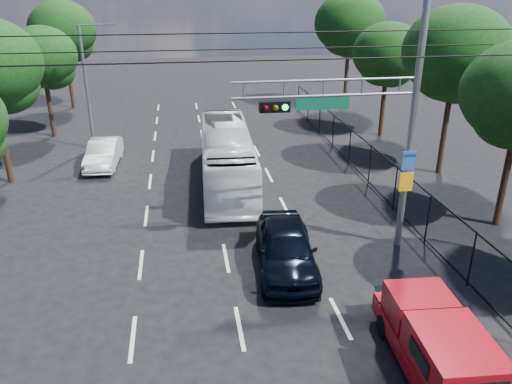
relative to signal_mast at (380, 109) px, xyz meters
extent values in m
cube|color=beige|center=(-8.28, -3.99, -5.24)|extent=(0.12, 2.00, 0.01)
cube|color=beige|center=(-8.28, 0.01, -5.24)|extent=(0.12, 2.00, 0.01)
cube|color=beige|center=(-8.28, 4.01, -5.24)|extent=(0.12, 2.00, 0.01)
cube|color=beige|center=(-8.28, 8.01, -5.24)|extent=(0.12, 2.00, 0.01)
cube|color=beige|center=(-8.28, 12.01, -5.24)|extent=(0.12, 2.00, 0.01)
cube|color=beige|center=(-8.28, 16.01, -5.24)|extent=(0.12, 2.00, 0.01)
cube|color=beige|center=(-8.28, 20.01, -5.24)|extent=(0.12, 2.00, 0.01)
cube|color=beige|center=(-8.28, 24.01, -5.24)|extent=(0.12, 2.00, 0.01)
cube|color=beige|center=(-5.28, -3.99, -5.24)|extent=(0.12, 2.00, 0.01)
cube|color=beige|center=(-5.28, 0.01, -5.24)|extent=(0.12, 2.00, 0.01)
cube|color=beige|center=(-5.28, 4.01, -5.24)|extent=(0.12, 2.00, 0.01)
cube|color=beige|center=(-5.28, 8.01, -5.24)|extent=(0.12, 2.00, 0.01)
cube|color=beige|center=(-5.28, 12.01, -5.24)|extent=(0.12, 2.00, 0.01)
cube|color=beige|center=(-5.28, 16.01, -5.24)|extent=(0.12, 2.00, 0.01)
cube|color=beige|center=(-5.28, 20.01, -5.24)|extent=(0.12, 2.00, 0.01)
cube|color=beige|center=(-5.28, 24.01, -5.24)|extent=(0.12, 2.00, 0.01)
cube|color=beige|center=(-2.28, -3.99, -5.24)|extent=(0.12, 2.00, 0.01)
cube|color=beige|center=(-2.28, 0.01, -5.24)|extent=(0.12, 2.00, 0.01)
cube|color=beige|center=(-2.28, 4.01, -5.24)|extent=(0.12, 2.00, 0.01)
cube|color=beige|center=(-2.28, 8.01, -5.24)|extent=(0.12, 2.00, 0.01)
cube|color=beige|center=(-2.28, 12.01, -5.24)|extent=(0.12, 2.00, 0.01)
cube|color=beige|center=(-2.28, 16.01, -5.24)|extent=(0.12, 2.00, 0.01)
cube|color=beige|center=(-2.28, 20.01, -5.24)|extent=(0.12, 2.00, 0.01)
cube|color=beige|center=(-2.28, 24.01, -5.24)|extent=(0.12, 2.00, 0.01)
cylinder|color=slate|center=(1.22, 0.01, -0.49)|extent=(0.24, 0.24, 9.50)
cylinder|color=slate|center=(-1.88, 0.01, 1.01)|extent=(6.20, 0.08, 0.08)
cylinder|color=slate|center=(-1.88, 0.01, 0.51)|extent=(6.20, 0.08, 0.08)
cube|color=black|center=(-3.58, 0.01, 0.21)|extent=(1.00, 0.28, 0.35)
sphere|color=#3F0505|center=(-3.90, -0.14, 0.21)|extent=(0.20, 0.20, 0.20)
sphere|color=#4C3805|center=(-3.58, -0.14, 0.21)|extent=(0.20, 0.20, 0.20)
sphere|color=#0CE533|center=(-3.26, -0.14, 0.21)|extent=(0.20, 0.20, 0.20)
cube|color=#0C5436|center=(-1.98, 0.01, 0.26)|extent=(1.80, 0.05, 0.40)
cube|color=#2557AD|center=(1.20, -0.13, -1.84)|extent=(0.50, 0.04, 0.70)
cube|color=#FFAD0D|center=(1.20, -0.13, -2.64)|extent=(0.50, 0.04, 0.70)
cylinder|color=slate|center=(0.62, 0.01, 0.76)|extent=(0.05, 0.05, 0.50)
cylinder|color=slate|center=(-0.68, 0.01, 0.76)|extent=(0.05, 0.05, 0.50)
cylinder|color=slate|center=(-1.98, 0.01, 0.76)|extent=(0.05, 0.05, 0.50)
cylinder|color=slate|center=(-3.28, 0.01, 0.76)|extent=(0.05, 0.05, 0.50)
cylinder|color=slate|center=(-4.58, 0.01, 0.76)|extent=(0.05, 0.05, 0.50)
cylinder|color=slate|center=(-11.78, 14.01, -1.74)|extent=(0.18, 0.18, 7.00)
cylinder|color=slate|center=(-10.98, 14.01, 1.76)|extent=(1.60, 0.09, 0.09)
cube|color=slate|center=(-10.08, 14.01, 1.76)|extent=(0.60, 0.22, 0.15)
cylinder|color=black|center=(-5.28, -1.99, 1.96)|extent=(22.00, 0.04, 0.04)
cylinder|color=black|center=(-5.28, 1.51, 2.36)|extent=(22.00, 0.04, 0.04)
cylinder|color=black|center=(-5.28, 3.01, 1.66)|extent=(22.00, 0.04, 0.04)
cube|color=black|center=(2.32, 4.01, -3.29)|extent=(0.04, 34.00, 0.06)
cube|color=black|center=(2.32, 4.01, -5.09)|extent=(0.04, 34.00, 0.06)
cylinder|color=black|center=(2.32, -2.99, -4.24)|extent=(0.06, 0.06, 2.00)
cylinder|color=black|center=(2.32, 0.01, -4.24)|extent=(0.06, 0.06, 2.00)
cylinder|color=black|center=(2.32, 3.01, -4.24)|extent=(0.06, 0.06, 2.00)
cylinder|color=black|center=(2.32, 6.01, -4.24)|extent=(0.06, 0.06, 2.00)
cylinder|color=black|center=(2.32, 9.01, -4.24)|extent=(0.06, 0.06, 2.00)
cylinder|color=black|center=(2.32, 12.01, -4.24)|extent=(0.06, 0.06, 2.00)
cylinder|color=black|center=(2.32, 15.01, -4.24)|extent=(0.06, 0.06, 2.00)
cylinder|color=black|center=(2.32, 18.01, -4.24)|extent=(0.06, 0.06, 2.00)
cylinder|color=black|center=(2.32, 21.01, -4.24)|extent=(0.06, 0.06, 2.00)
cylinder|color=black|center=(5.92, 1.01, -3.14)|extent=(0.28, 0.28, 4.20)
cylinder|color=black|center=(6.52, 7.01, -2.86)|extent=(0.28, 0.28, 4.76)
ellipsoid|color=black|center=(6.52, 7.01, 0.88)|extent=(5.10, 5.10, 4.33)
ellipsoid|color=black|center=(6.92, 7.31, -0.31)|extent=(3.40, 3.40, 2.72)
ellipsoid|color=black|center=(6.17, 6.81, -0.14)|extent=(3.23, 3.23, 2.58)
cylinder|color=black|center=(6.12, 14.01, -3.23)|extent=(0.28, 0.28, 4.03)
ellipsoid|color=black|center=(6.12, 14.01, -0.06)|extent=(4.32, 4.32, 3.67)
ellipsoid|color=black|center=(6.52, 14.31, -1.07)|extent=(2.88, 2.88, 2.30)
ellipsoid|color=black|center=(5.77, 13.81, -0.92)|extent=(2.74, 2.74, 2.19)
cylinder|color=black|center=(6.32, 22.01, -2.78)|extent=(0.28, 0.28, 4.93)
ellipsoid|color=black|center=(6.32, 22.01, 1.09)|extent=(5.28, 5.28, 4.49)
ellipsoid|color=black|center=(6.72, 22.31, -0.14)|extent=(3.52, 3.52, 2.82)
ellipsoid|color=black|center=(5.97, 21.81, 0.04)|extent=(3.34, 3.34, 2.68)
cylinder|color=black|center=(-15.08, 9.01, -3.00)|extent=(0.28, 0.28, 4.48)
ellipsoid|color=black|center=(-14.68, 9.31, -0.60)|extent=(3.20, 3.20, 2.56)
cylinder|color=black|center=(-14.68, 17.01, -3.28)|extent=(0.28, 0.28, 3.92)
ellipsoid|color=black|center=(-14.68, 17.01, -0.20)|extent=(4.20, 4.20, 3.57)
ellipsoid|color=black|center=(-14.28, 17.31, -1.18)|extent=(2.80, 2.80, 2.24)
ellipsoid|color=black|center=(-15.03, 16.81, -1.04)|extent=(2.66, 2.66, 2.13)
cylinder|color=black|center=(-14.88, 25.01, -2.95)|extent=(0.28, 0.28, 4.59)
ellipsoid|color=black|center=(-14.88, 25.01, 0.66)|extent=(4.92, 4.92, 4.18)
ellipsoid|color=black|center=(-14.48, 25.31, -0.49)|extent=(3.28, 3.28, 2.62)
ellipsoid|color=black|center=(-15.23, 24.81, -0.32)|extent=(3.12, 3.12, 2.49)
cylinder|color=black|center=(-1.35, -4.93, -4.93)|extent=(0.27, 0.64, 0.62)
cylinder|color=black|center=(0.16, -5.03, -4.93)|extent=(0.27, 0.64, 0.62)
cube|color=maroon|center=(-0.68, -6.35, -4.69)|extent=(1.96, 4.54, 0.50)
cube|color=maroon|center=(-0.55, -4.36, -4.62)|extent=(1.67, 0.59, 0.49)
cube|color=black|center=(-0.54, -4.12, -4.40)|extent=(1.53, 0.45, 0.27)
cube|color=maroon|center=(-0.61, -5.33, -4.04)|extent=(1.68, 1.48, 0.84)
cube|color=black|center=(-0.66, -6.00, -4.00)|extent=(1.38, 0.13, 0.49)
cube|color=maroon|center=(-0.74, -7.33, -3.98)|extent=(1.79, 2.37, 0.93)
cube|color=black|center=(0.10, -7.38, -3.95)|extent=(0.10, 1.07, 0.40)
cube|color=black|center=(-1.57, -7.28, -3.95)|extent=(0.10, 1.07, 0.40)
imported|color=black|center=(-3.32, -1.05, -4.42)|extent=(2.40, 4.97, 1.64)
imported|color=white|center=(-4.51, 7.15, -3.87)|extent=(2.77, 9.99, 2.75)
imported|color=silver|center=(-10.78, 10.74, -4.55)|extent=(1.69, 4.28, 1.39)
camera|label=1|loc=(-6.60, -15.58, 3.92)|focal=35.00mm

